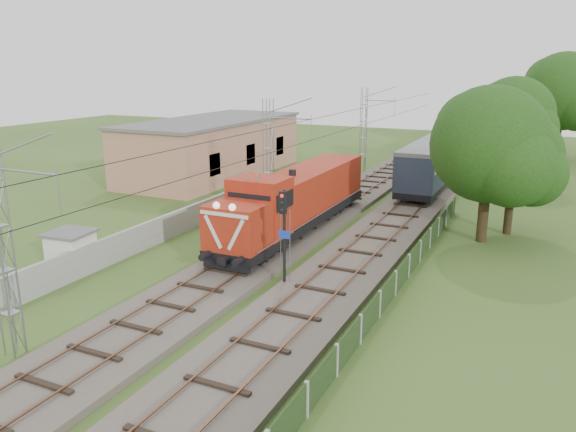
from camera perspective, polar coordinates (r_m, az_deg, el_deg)
The scene contains 15 objects.
ground at distance 26.49m, azimuth -8.10°, elevation -7.41°, with size 140.00×140.00×0.00m, color #3C5520.
track_main at distance 32.11m, azimuth -1.26°, elevation -2.82°, with size 4.20×70.00×0.45m.
track_side at distance 42.40m, azimuth 12.77°, elevation 1.26°, with size 4.20×80.00×0.45m.
catenary at distance 36.83m, azimuth -1.93°, elevation 5.71°, with size 3.31×70.00×8.00m.
boundary_wall at distance 39.22m, azimuth -6.51°, elevation 1.28°, with size 0.25×40.00×1.50m, color #9E9E99.
station_building at distance 53.30m, azimuth -7.60°, elevation 6.98°, with size 8.40×20.40×5.22m.
fence at distance 25.80m, azimuth 10.83°, elevation -6.73°, with size 0.12×32.00×1.20m.
locomotive at distance 33.93m, azimuth 0.77°, elevation 1.70°, with size 2.92×16.70×4.24m.
coach_rake at distance 83.73m, azimuth 19.50°, elevation 9.08°, with size 2.94×87.85×3.40m.
signal_post at distance 25.32m, azimuth -0.45°, elevation -0.59°, with size 0.52×0.40×4.69m.
relay_hut at distance 30.00m, azimuth -21.15°, elevation -3.41°, with size 2.25×2.25×2.12m.
tree_a at distance 33.85m, azimuth 19.94°, elevation 6.71°, with size 6.98×6.65×9.05m.
tree_b at distance 36.17m, azimuth 22.13°, elevation 5.47°, with size 5.82×5.54×7.54m.
tree_c at distance 52.22m, azimuth 22.03°, elevation 9.28°, with size 7.08×6.74×9.18m.
tree_d at distance 69.04m, azimuth 26.29°, elevation 11.21°, with size 8.85×8.43×11.47m.
Camera 1 is at (13.69, -20.30, 10.10)m, focal length 35.00 mm.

